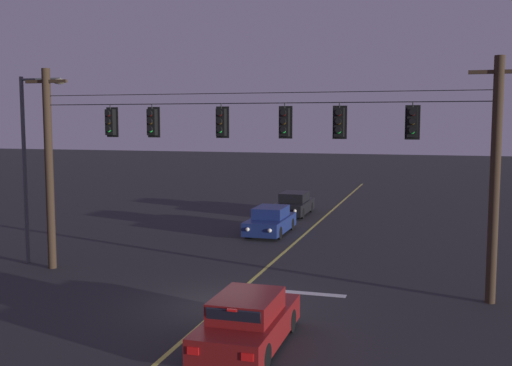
{
  "coord_description": "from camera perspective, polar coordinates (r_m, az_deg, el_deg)",
  "views": [
    {
      "loc": [
        6.25,
        -17.4,
        5.81
      ],
      "look_at": [
        0.0,
        3.81,
        3.53
      ],
      "focal_mm": 42.36,
      "sensor_mm": 36.0,
      "label": 1
    }
  ],
  "objects": [
    {
      "name": "ground_plane",
      "position": [
        19.38,
        -3.25,
        -11.57
      ],
      "size": [
        180.0,
        180.0,
        0.0
      ],
      "primitive_type": "plane",
      "color": "#28282B"
    },
    {
      "name": "lane_centre_stripe",
      "position": [
        27.56,
        2.96,
        -6.29
      ],
      "size": [
        0.14,
        60.0,
        0.01
      ],
      "primitive_type": "cube",
      "color": "#D1C64C",
      "rests_on": "ground"
    },
    {
      "name": "stop_bar_paint",
      "position": [
        20.91,
        3.82,
        -10.26
      ],
      "size": [
        3.4,
        0.36,
        0.01
      ],
      "primitive_type": "cube",
      "color": "silver",
      "rests_on": "ground"
    },
    {
      "name": "signal_span_assembly",
      "position": [
        21.23,
        -0.76,
        1.16
      ],
      "size": [
        18.05,
        0.32,
        7.82
      ],
      "color": "#38281C",
      "rests_on": "ground"
    },
    {
      "name": "traffic_light_leftmost",
      "position": [
        23.3,
        -13.6,
        5.61
      ],
      "size": [
        0.48,
        0.41,
        1.22
      ],
      "color": "black"
    },
    {
      "name": "traffic_light_left_inner",
      "position": [
        22.5,
        -9.8,
        5.69
      ],
      "size": [
        0.48,
        0.41,
        1.22
      ],
      "color": "black"
    },
    {
      "name": "traffic_light_centre",
      "position": [
        21.45,
        -3.32,
        5.76
      ],
      "size": [
        0.48,
        0.41,
        1.22
      ],
      "color": "black"
    },
    {
      "name": "traffic_light_right_inner",
      "position": [
        20.79,
        2.7,
        5.76
      ],
      "size": [
        0.48,
        0.41,
        1.22
      ],
      "color": "black"
    },
    {
      "name": "traffic_light_rightmost",
      "position": [
        20.42,
        7.85,
        5.71
      ],
      "size": [
        0.48,
        0.41,
        1.22
      ],
      "color": "black"
    },
    {
      "name": "traffic_light_far_right",
      "position": [
        20.2,
        14.55,
        5.57
      ],
      "size": [
        0.48,
        0.41,
        1.22
      ],
      "color": "black"
    },
    {
      "name": "car_waiting_near_lane",
      "position": [
        15.96,
        -0.78,
        -12.99
      ],
      "size": [
        1.8,
        4.33,
        1.39
      ],
      "color": "maroon",
      "rests_on": "ground"
    },
    {
      "name": "car_oncoming_lead",
      "position": [
        31.28,
        1.36,
        -3.62
      ],
      "size": [
        1.8,
        4.42,
        1.39
      ],
      "color": "navy",
      "rests_on": "ground"
    },
    {
      "name": "car_oncoming_trailing",
      "position": [
        37.61,
        3.59,
        -2.02
      ],
      "size": [
        1.8,
        4.42,
        1.39
      ],
      "color": "black",
      "rests_on": "ground"
    },
    {
      "name": "street_lamp_corner",
      "position": [
        25.87,
        -20.49,
        2.78
      ],
      "size": [
        2.11,
        0.3,
        7.57
      ],
      "color": "#4C4F54",
      "rests_on": "ground"
    }
  ]
}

